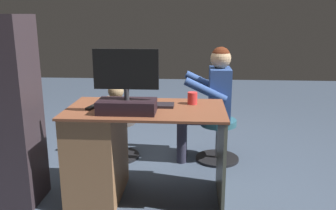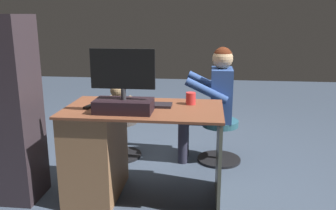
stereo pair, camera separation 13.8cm
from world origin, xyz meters
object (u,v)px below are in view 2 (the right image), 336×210
Objects in this scene: cup at (191,98)px; visitor_chair at (220,137)px; computer_mouse at (108,103)px; office_chair_teddy at (120,133)px; keyboard at (145,105)px; person at (213,96)px; monitor at (123,95)px; desk at (105,149)px; teddy_bear at (119,101)px; tv_remote at (91,106)px.

cup is 0.89m from visitor_chair.
office_chair_teddy is (0.11, -0.77, -0.51)m from computer_mouse.
keyboard is at bearing 14.89° from cup.
office_chair_teddy is at bearing -81.55° from computer_mouse.
monitor is at bearing 55.03° from person.
person reaches higher than cup.
teddy_bear is (0.09, -0.81, 0.20)m from desk.
tv_remote is at bearing 89.96° from office_chair_teddy.
monitor is 0.26m from keyboard.
teddy_bear reaches higher than tv_remote.
tv_remote reaches higher than desk.
computer_mouse reaches higher than tv_remote.
monitor is 1.06× the size of office_chair_teddy.
person is (-0.19, -0.65, -0.12)m from cup.
cup is (-0.35, -0.09, 0.04)m from keyboard.
tv_remote is at bearing 41.25° from person.
office_chair_teddy is (0.29, -0.94, -0.62)m from monitor.
desk is 1.06× the size of person.
keyboard reaches higher than desk.
computer_mouse is at bearing -136.10° from desk.
keyboard is (-0.12, -0.20, -0.12)m from monitor.
office_chair_teddy is at bearing 90.00° from teddy_bear.
office_chair_teddy and visitor_chair have the same top height.
person is at bearing -137.13° from computer_mouse.
office_chair_teddy is at bearing -83.74° from desk.
office_chair_teddy is (0.09, -0.80, -0.14)m from desk.
computer_mouse is at bearing -139.31° from tv_remote.
keyboard is at bearing -121.38° from monitor.
person is (-0.86, -0.80, 0.28)m from desk.
teddy_bear is (-0.00, -0.84, -0.17)m from tv_remote.
person is (0.08, 0.00, 0.42)m from visitor_chair.
office_chair_teddy is (0.76, -0.65, -0.54)m from cup.
visitor_chair is (-0.94, -0.80, -0.14)m from desk.
desk is 2.78× the size of visitor_chair.
teddy_bear is 0.32× the size of person.
monitor reaches higher than person.
keyboard is at bearing -154.43° from tv_remote.
visitor_chair is at bearing -139.67° from computer_mouse.
desk is 2.60× the size of monitor.
teddy_bear is at bearing -0.79° from person.
person is at bearing -125.88° from keyboard.
person is (-0.94, 0.01, 0.08)m from teddy_bear.
keyboard reaches higher than visitor_chair.
teddy_bear is 0.84× the size of visitor_chair.
desk is 12.61× the size of computer_mouse.
teddy_bear reaches higher than visitor_chair.
person reaches higher than desk.
desk is 3.31× the size of teddy_bear.
cup reaches higher than keyboard.
visitor_chair is at bearing -128.02° from monitor.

